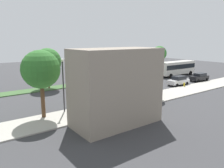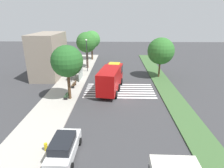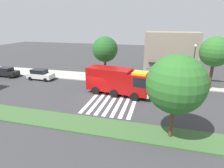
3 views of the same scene
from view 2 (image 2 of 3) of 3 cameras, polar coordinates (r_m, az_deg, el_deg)
name	(u,v)px [view 2 (image 2 of 3)]	position (r m, az deg, el deg)	size (l,w,h in m)	color
ground_plane	(120,98)	(26.34, 2.37, -4.36)	(120.00, 120.00, 0.00)	#38383A
sidewalk	(61,97)	(27.45, -15.19, -3.88)	(60.00, 4.85, 0.14)	#ADA89E
median_strip	(173,98)	(27.43, 17.93, -4.19)	(60.00, 3.00, 0.14)	#3D6033
crosswalk	(120,90)	(29.02, 2.30, -1.97)	(5.85, 10.51, 0.01)	silver
fire_truck	(111,77)	(28.62, -0.28, 2.06)	(9.20, 3.83, 3.63)	#A50C0C
parked_car_mid	(64,147)	(16.41, -14.35, -18.01)	(4.60, 2.15, 1.81)	silver
bus_stop_shelter	(79,69)	(33.92, -10.05, 4.36)	(3.50, 1.40, 2.46)	#4C4C51
bench_near_shelter	(74,84)	(30.59, -11.36, -0.01)	(1.60, 0.50, 0.90)	#4C3823
bench_west_of_shelter	(67,95)	(26.72, -13.31, -3.16)	(1.60, 0.50, 0.90)	#2D472D
street_lamp	(87,53)	(38.12, -7.64, 9.34)	(0.36, 0.36, 6.43)	#2D2D30
storefront_building	(49,55)	(36.94, -18.50, 8.21)	(9.14, 5.37, 7.91)	gray
sidewalk_tree_far_west	(67,61)	(25.00, -13.43, 6.66)	(4.12, 4.12, 7.27)	#513823
sidewalk_tree_center	(86,42)	(40.57, -7.73, 12.33)	(4.22, 4.22, 7.56)	#513823
sidewalk_tree_east	(92,40)	(48.66, -6.19, 13.23)	(4.27, 4.27, 7.23)	#47301E
median_tree_west	(161,51)	(35.06, 14.55, 9.61)	(4.74, 4.74, 7.14)	#513823
fire_hydrant	(46,147)	(17.57, -19.35, -17.49)	(0.28, 0.28, 0.70)	gold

